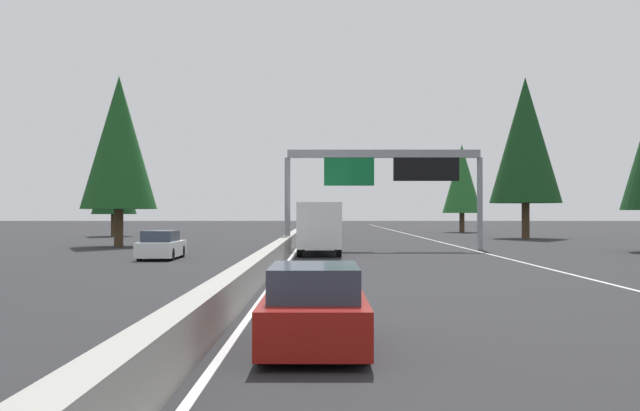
# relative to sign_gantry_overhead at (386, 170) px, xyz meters

# --- Properties ---
(ground_plane) EXTENTS (320.00, 320.00, 0.00)m
(ground_plane) POSITION_rel_sign_gantry_overhead_xyz_m (13.75, 6.04, -5.11)
(ground_plane) COLOR #262628
(median_barrier) EXTENTS (180.00, 0.56, 0.90)m
(median_barrier) POSITION_rel_sign_gantry_overhead_xyz_m (33.75, 6.34, -4.66)
(median_barrier) COLOR #9E9B93
(median_barrier) RESTS_ON ground
(shoulder_stripe_right) EXTENTS (160.00, 0.16, 0.01)m
(shoulder_stripe_right) POSITION_rel_sign_gantry_overhead_xyz_m (23.75, -5.48, -5.10)
(shoulder_stripe_right) COLOR silver
(shoulder_stripe_right) RESTS_ON ground
(shoulder_stripe_median) EXTENTS (160.00, 0.16, 0.01)m
(shoulder_stripe_median) POSITION_rel_sign_gantry_overhead_xyz_m (23.75, 5.79, -5.10)
(shoulder_stripe_median) COLOR silver
(shoulder_stripe_median) RESTS_ON ground
(sign_gantry_overhead) EXTENTS (0.50, 12.68, 6.42)m
(sign_gantry_overhead) POSITION_rel_sign_gantry_overhead_xyz_m (0.00, 0.00, 0.00)
(sign_gantry_overhead) COLOR gray
(sign_gantry_overhead) RESTS_ON ground
(sedan_far_left) EXTENTS (4.40, 1.80, 1.47)m
(sedan_far_left) POSITION_rel_sign_gantry_overhead_xyz_m (-34.67, 4.24, -4.42)
(sedan_far_left) COLOR maroon
(sedan_far_left) RESTS_ON ground
(box_truck_distant_a) EXTENTS (8.50, 2.40, 2.95)m
(box_truck_distant_a) POSITION_rel_sign_gantry_overhead_xyz_m (-4.72, 4.26, -3.50)
(box_truck_distant_a) COLOR white
(box_truck_distant_a) RESTS_ON ground
(sedan_mid_right) EXTENTS (4.40, 1.80, 1.47)m
(sedan_mid_right) POSITION_rel_sign_gantry_overhead_xyz_m (18.32, 4.01, -4.42)
(sedan_mid_right) COLOR maroon
(sedan_mid_right) RESTS_ON ground
(minivan_far_right) EXTENTS (5.00, 1.95, 1.69)m
(minivan_far_right) POSITION_rel_sign_gantry_overhead_xyz_m (78.35, 4.25, -4.16)
(minivan_far_right) COLOR black
(minivan_far_right) RESTS_ON ground
(oncoming_near) EXTENTS (4.40, 1.80, 1.47)m
(oncoming_near) POSITION_rel_sign_gantry_overhead_xyz_m (-9.35, 12.40, -4.42)
(oncoming_near) COLOR white
(oncoming_near) RESTS_ON ground
(conifer_right_mid) EXTENTS (6.59, 6.59, 14.98)m
(conifer_right_mid) POSITION_rel_sign_gantry_overhead_xyz_m (21.47, -14.73, 4.01)
(conifer_right_mid) COLOR #4C3823
(conifer_right_mid) RESTS_ON ground
(conifer_right_far) EXTENTS (4.73, 4.73, 10.76)m
(conifer_right_far) POSITION_rel_sign_gantry_overhead_xyz_m (43.60, -12.96, 1.43)
(conifer_right_far) COLOR #4C3823
(conifer_right_far) RESTS_ON ground
(conifer_left_near) EXTENTS (5.31, 5.31, 12.07)m
(conifer_left_near) POSITION_rel_sign_gantry_overhead_xyz_m (4.81, 18.46, 2.23)
(conifer_left_near) COLOR #4C3823
(conifer_left_near) RESTS_ON ground
(conifer_left_mid) EXTENTS (4.50, 4.50, 10.23)m
(conifer_left_mid) POSITION_rel_sign_gantry_overhead_xyz_m (27.98, 25.25, 1.11)
(conifer_left_mid) COLOR #4C3823
(conifer_left_mid) RESTS_ON ground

